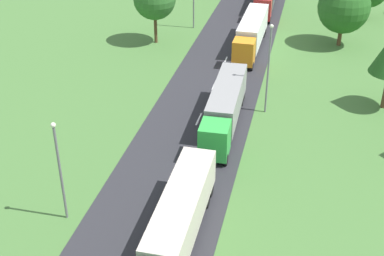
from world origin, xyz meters
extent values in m
cube|color=white|center=(0.00, 32.04, 0.07)|extent=(0.16, 2.40, 0.01)
cube|color=white|center=(0.00, 38.65, 0.07)|extent=(0.16, 2.40, 0.01)
cube|color=white|center=(0.00, 45.72, 0.07)|extent=(0.16, 2.40, 0.01)
cube|color=white|center=(0.00, 53.47, 0.07)|extent=(0.16, 2.40, 0.01)
cube|color=white|center=(0.00, 60.34, 0.07)|extent=(0.16, 2.40, 0.01)
cube|color=white|center=(0.00, 66.86, 0.07)|extent=(0.16, 2.40, 0.01)
cube|color=white|center=(0.00, 73.46, 0.07)|extent=(0.16, 2.40, 0.01)
cube|color=white|center=(0.00, 81.24, 0.07)|extent=(0.16, 2.40, 0.01)
cube|color=beige|center=(2.43, 29.39, 2.23)|extent=(2.53, 11.60, 2.74)
cube|color=black|center=(2.43, 29.39, 0.66)|extent=(0.93, 11.01, 0.24)
cylinder|color=black|center=(3.47, 32.87, 0.56)|extent=(0.35, 1.00, 1.00)
cylinder|color=black|center=(1.37, 32.87, 0.56)|extent=(0.35, 1.00, 1.00)
cylinder|color=black|center=(3.47, 34.26, 0.56)|extent=(0.35, 1.00, 1.00)
cylinder|color=black|center=(1.37, 34.26, 0.56)|extent=(0.35, 1.00, 1.00)
cube|color=green|center=(2.79, 39.29, 1.99)|extent=(2.51, 2.69, 2.86)
cube|color=black|center=(2.82, 38.04, 2.50)|extent=(2.10, 0.16, 1.26)
cube|color=gray|center=(2.59, 46.28, 2.26)|extent=(2.80, 10.72, 2.81)
cube|color=black|center=(2.59, 46.28, 0.66)|extent=(1.19, 10.14, 0.24)
cylinder|color=black|center=(3.85, 38.67, 0.56)|extent=(0.38, 1.01, 1.00)
cylinder|color=black|center=(1.76, 38.61, 0.56)|extent=(0.38, 1.01, 1.00)
cylinder|color=black|center=(3.54, 49.50, 0.56)|extent=(0.38, 1.01, 1.00)
cylinder|color=black|center=(1.45, 49.44, 0.56)|extent=(0.38, 1.01, 1.00)
cylinder|color=black|center=(3.51, 50.78, 0.56)|extent=(0.38, 1.01, 1.00)
cylinder|color=black|center=(1.41, 50.72, 0.56)|extent=(0.38, 1.01, 1.00)
cube|color=orange|center=(2.33, 58.84, 1.99)|extent=(2.46, 2.28, 2.85)
cube|color=black|center=(2.32, 57.77, 2.50)|extent=(2.10, 0.12, 1.26)
cube|color=white|center=(2.40, 65.88, 2.36)|extent=(2.61, 11.15, 3.00)
cube|color=black|center=(2.40, 65.88, 0.66)|extent=(1.00, 10.58, 0.24)
cylinder|color=black|center=(3.38, 58.27, 0.56)|extent=(0.36, 1.00, 1.00)
cylinder|color=black|center=(1.28, 58.29, 0.56)|extent=(0.36, 1.00, 1.00)
cylinder|color=black|center=(3.48, 69.21, 0.56)|extent=(0.36, 1.00, 1.00)
cylinder|color=black|center=(1.38, 69.23, 0.56)|extent=(0.36, 1.00, 1.00)
cylinder|color=black|center=(3.49, 70.54, 0.56)|extent=(0.36, 1.00, 1.00)
cylinder|color=black|center=(1.39, 70.56, 0.56)|extent=(0.36, 1.00, 1.00)
cube|color=red|center=(2.56, 75.23, 2.06)|extent=(2.51, 2.63, 3.00)
cube|color=black|center=(2.59, 74.01, 2.60)|extent=(2.10, 0.16, 1.32)
cube|color=black|center=(2.35, 82.63, 0.66)|extent=(1.21, 10.97, 0.24)
cylinder|color=black|center=(3.63, 74.62, 0.56)|extent=(0.38, 1.01, 1.00)
cylinder|color=black|center=(1.53, 74.56, 0.56)|extent=(0.38, 1.01, 1.00)
cylinder|color=slate|center=(-6.19, 29.37, 3.83)|extent=(0.18, 0.18, 7.67)
sphere|color=silver|center=(-6.19, 29.37, 7.79)|extent=(0.36, 0.36, 0.36)
cylinder|color=slate|center=(6.04, 48.78, 4.36)|extent=(0.18, 0.18, 8.72)
sphere|color=silver|center=(6.04, 48.78, 8.84)|extent=(0.36, 0.36, 0.36)
cylinder|color=#513823|center=(13.18, 68.75, 1.26)|extent=(0.51, 0.51, 2.53)
sphere|color=#23561E|center=(13.18, 68.75, 4.94)|extent=(6.43, 6.43, 6.43)
cylinder|color=#513823|center=(16.91, 80.27, 1.18)|extent=(0.56, 0.56, 2.37)
cylinder|color=#513823|center=(-9.82, 64.31, 1.89)|extent=(0.41, 0.41, 3.78)
camera|label=1|loc=(9.61, 2.03, 25.30)|focal=49.85mm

